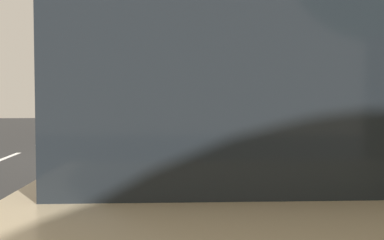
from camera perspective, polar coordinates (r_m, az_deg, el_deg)
The scene contains 14 objects.
ground at distance 11.93m, azimuth -8.66°, elevation -4.80°, with size 57.40×57.40×0.00m, color #292929.
sidewalk at distance 12.31m, azimuth 9.20°, elevation -4.29°, with size 3.02×35.88×0.12m, color #A5A389.
curb_edge at distance 12.01m, azimuth 1.84°, elevation -4.43°, with size 0.16×35.88×0.12m, color gray.
lane_stripe_centre at distance 12.48m, azimuth -23.60°, elevation -4.64°, with size 0.14×35.80×0.01m.
lane_stripe_bike_edge at distance 11.91m, azimuth -5.21°, elevation -4.77°, with size 0.12×35.88×0.01m, color white.
building_facade at distance 12.81m, azimuth 16.91°, elevation 4.75°, with size 0.50×35.88×4.07m, color #BEA390.
parked_suv_tan_nearest at distance 2.76m, azimuth 7.48°, elevation -7.45°, with size 2.16×4.79×1.99m.
parked_sedan_grey_second at distance 13.55m, azimuth -3.21°, elevation -0.71°, with size 1.88×4.42×1.52m.
parked_suv_dark_blue_mid at distance 22.26m, azimuth -4.17°, elevation 1.23°, with size 2.00×4.72×1.99m.
bicycle_at_curb at distance 7.13m, azimuth 3.26°, elevation -6.69°, with size 1.19×1.31×0.75m.
cyclist_with_backpack at distance 6.64m, azimuth 5.80°, elevation -1.97°, with size 0.53×0.55×1.63m.
street_tree_mid_block at distance 16.78m, azimuth 2.79°, elevation 12.27°, with size 2.75×2.75×5.37m.
pedestrian_on_phone at distance 7.03m, azimuth 19.84°, elevation -1.49°, with size 0.26×0.62×1.62m.
fire_hydrant at distance 10.97m, azimuth 4.80°, elevation -2.54°, with size 0.22×0.22×0.84m.
Camera 1 is at (0.62, -11.82, 1.50)m, focal length 39.84 mm.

